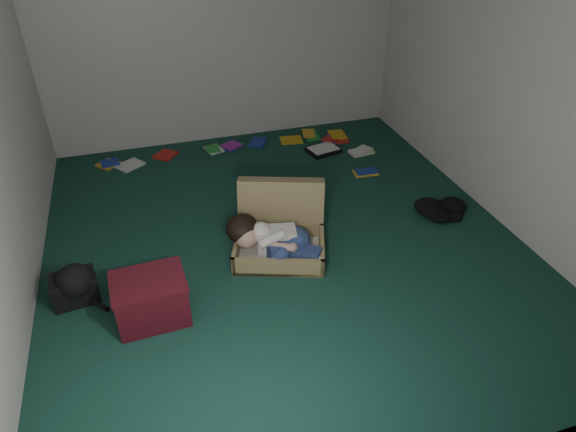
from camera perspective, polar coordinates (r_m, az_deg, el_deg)
floor at (r=4.51m, az=-0.56°, el=-2.69°), size 4.50×4.50×0.00m
wall_back at (r=5.98m, az=-7.26°, el=20.17°), size 4.50×0.00×4.50m
wall_front at (r=2.11m, az=17.29°, el=-8.80°), size 4.50×0.00×4.50m
wall_right at (r=4.82m, az=23.58°, el=14.40°), size 0.00×4.50×4.50m
suitcase at (r=4.34m, az=-0.88°, el=-1.64°), size 0.93×0.92×0.54m
person at (r=4.17m, az=-1.71°, el=-2.61°), size 0.73×0.57×0.34m
maroon_bin at (r=3.80m, az=-14.98°, el=-8.89°), size 0.53×0.42×0.35m
backpack at (r=4.16m, az=-22.66°, el=-7.34°), size 0.44×0.37×0.24m
clothing_pile at (r=5.02m, az=17.22°, el=0.73°), size 0.46×0.39×0.13m
paper_tray at (r=5.99m, az=3.95°, el=7.34°), size 0.40×0.34×0.05m
book_scatter at (r=6.02m, az=-3.12°, el=7.37°), size 3.00×1.33×0.02m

